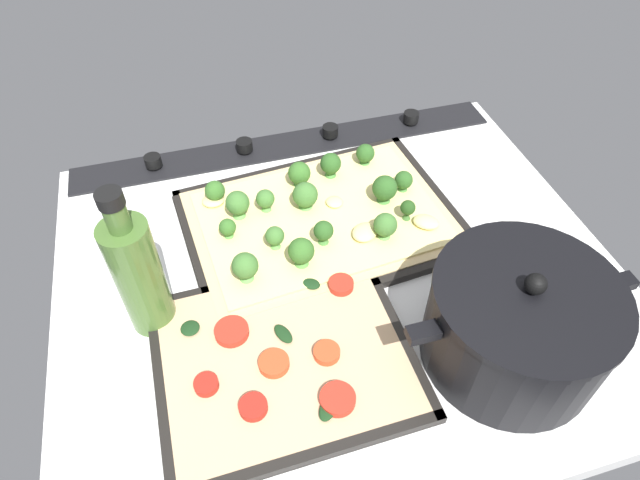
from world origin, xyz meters
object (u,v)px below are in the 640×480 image
at_px(baking_tray_front, 322,223).
at_px(cooking_pot, 517,323).
at_px(oil_bottle, 139,274).
at_px(veggie_pizza_back, 283,356).
at_px(broccoli_pizza, 320,215).
at_px(baking_tray_back, 284,358).

bearing_deg(baking_tray_front, cooking_pot, 119.57).
relative_size(baking_tray_front, oil_bottle, 1.93).
bearing_deg(veggie_pizza_back, broccoli_pizza, -116.63).
distance_m(broccoli_pizza, veggie_pizza_back, 0.24).
bearing_deg(baking_tray_front, baking_tray_back, 62.50).
relative_size(baking_tray_back, veggie_pizza_back, 1.08).
bearing_deg(broccoli_pizza, oil_bottle, 22.89).
xyz_separation_m(broccoli_pizza, veggie_pizza_back, (0.11, 0.21, -0.01)).
distance_m(baking_tray_front, broccoli_pizza, 0.02).
relative_size(veggie_pizza_back, oil_bottle, 1.31).
bearing_deg(broccoli_pizza, baking_tray_front, 149.15).
distance_m(broccoli_pizza, baking_tray_back, 0.24).
height_order(baking_tray_front, cooking_pot, cooking_pot).
relative_size(baking_tray_back, oil_bottle, 1.42).
distance_m(baking_tray_front, cooking_pot, 0.32).
xyz_separation_m(baking_tray_front, cooking_pot, (-0.16, 0.28, 0.06)).
height_order(veggie_pizza_back, oil_bottle, oil_bottle).
relative_size(baking_tray_back, cooking_pot, 1.11).
distance_m(baking_tray_back, veggie_pizza_back, 0.01).
bearing_deg(baking_tray_back, cooking_pot, 166.37).
relative_size(broccoli_pizza, oil_bottle, 1.81).
height_order(baking_tray_back, oil_bottle, oil_bottle).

